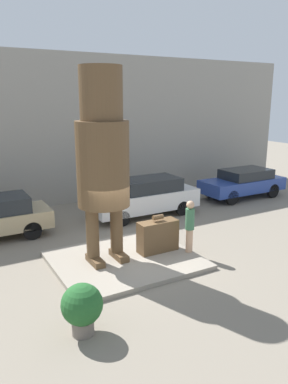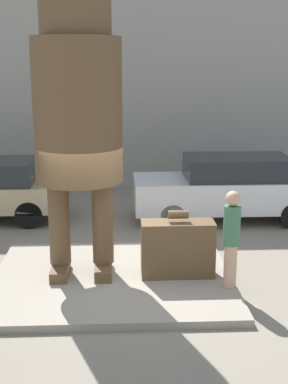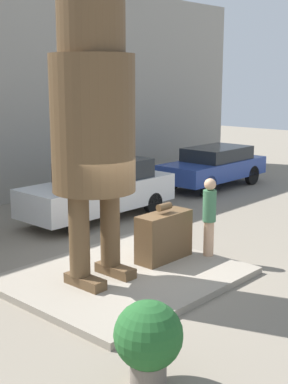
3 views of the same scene
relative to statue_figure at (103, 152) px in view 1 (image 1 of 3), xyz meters
The scene contains 9 objects.
ground_plane 3.54m from the statue_figure, 20.62° to the right, with size 60.00×60.00×0.00m, color gray.
pedestal 3.48m from the statue_figure, 20.62° to the right, with size 4.35×3.69×0.13m.
building_backdrop 7.42m from the statue_figure, 85.62° to the left, with size 28.00×0.60×7.03m.
statue_figure is the anchor object (origin of this frame).
giant_suitcase 3.35m from the statue_figure, ahead, with size 1.33×0.51×1.24m.
tourist 3.65m from the statue_figure, 16.77° to the right, with size 0.29×0.29×1.72m.
parked_car_white 5.69m from the statue_figure, 45.88° to the left, with size 4.71×1.70×1.64m.
parked_car_blue 10.47m from the statue_figure, 22.11° to the left, with size 4.47×1.78×1.46m.
planter_pot 4.56m from the statue_figure, 121.65° to the right, with size 0.91×0.91×1.17m.
Camera 1 is at (-4.82, -9.72, 5.01)m, focal length 35.00 mm.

